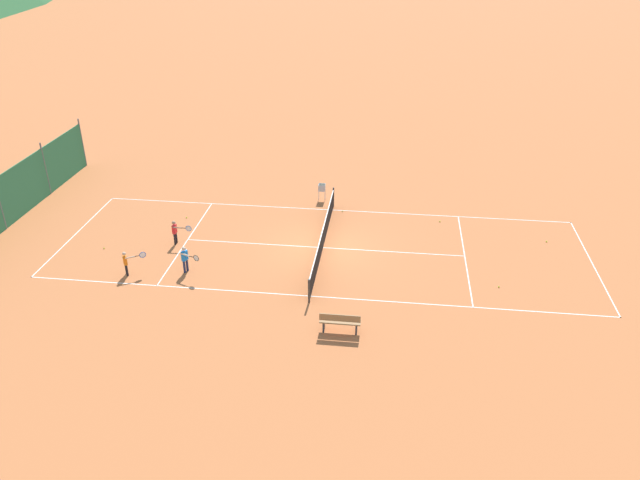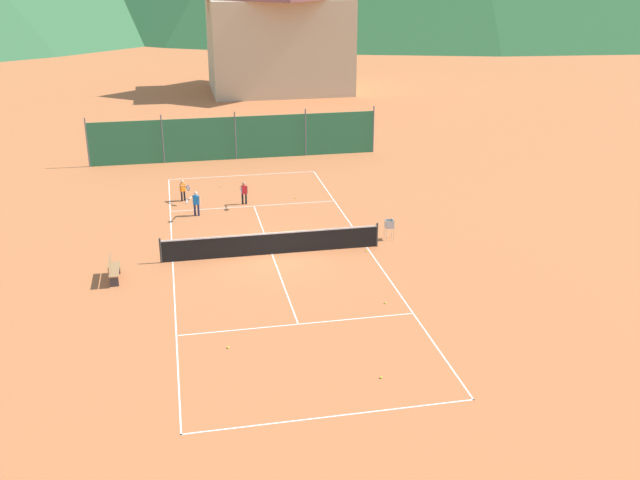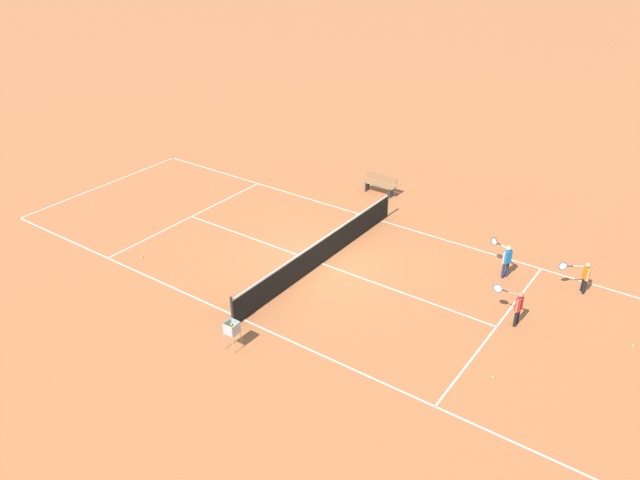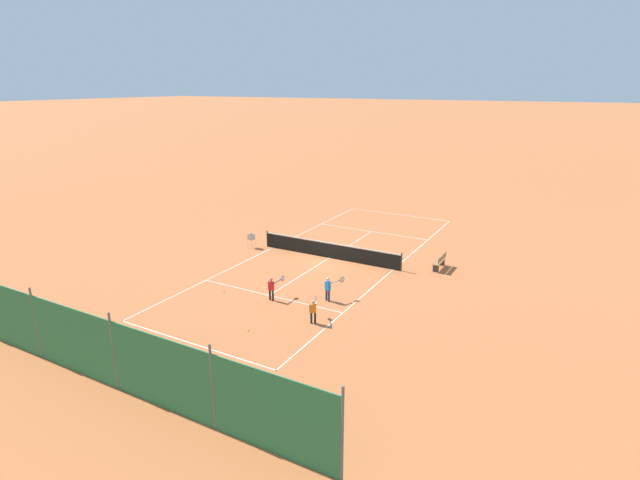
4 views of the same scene
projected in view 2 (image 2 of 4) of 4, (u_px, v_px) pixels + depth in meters
ground_plane at (272, 254)px, 31.35m from camera, size 600.00×600.00×0.00m
court_line_markings at (272, 254)px, 31.35m from camera, size 8.25×23.85×0.01m
tennis_net at (272, 243)px, 31.17m from camera, size 9.18×0.08×1.06m
windscreen_fence_far at (235, 138)px, 45.02m from camera, size 17.28×0.08×2.90m
player_far_service at (244, 192)px, 37.20m from camera, size 0.40×0.97×1.15m
player_near_baseline at (196, 202)px, 35.59m from camera, size 0.71×0.92×1.21m
player_far_baseline at (183, 189)px, 37.70m from camera, size 0.50×0.94×1.10m
tennis_ball_far_corner at (296, 198)px, 38.30m from camera, size 0.07×0.07×0.07m
tennis_ball_alley_right at (221, 186)px, 40.15m from camera, size 0.07×0.07×0.07m
tennis_ball_mid_court at (228, 347)px, 23.96m from camera, size 0.07×0.07×0.07m
tennis_ball_alley_left at (367, 251)px, 31.58m from camera, size 0.07×0.07×0.07m
tennis_ball_by_net_left at (381, 377)px, 22.28m from camera, size 0.07×0.07×0.07m
tennis_ball_by_net_right at (385, 303)px, 26.99m from camera, size 0.07×0.07×0.07m
ball_hopper at (389, 225)px, 32.72m from camera, size 0.36×0.36×0.89m
courtside_bench at (113, 269)px, 28.74m from camera, size 0.36×1.50×0.84m
alpine_chalet at (278, 24)px, 65.33m from camera, size 13.00×10.00×11.20m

